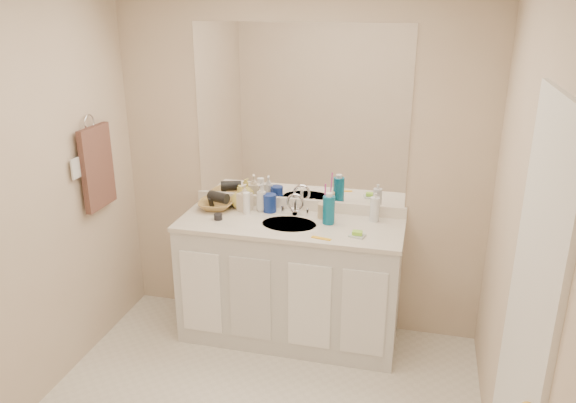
% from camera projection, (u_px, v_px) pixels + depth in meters
% --- Properties ---
extents(wall_back, '(2.60, 0.02, 2.40)m').
position_uv_depth(wall_back, '(299.00, 166.00, 3.92)').
color(wall_back, beige).
rests_on(wall_back, floor).
extents(wall_left, '(0.02, 2.60, 2.40)m').
position_uv_depth(wall_left, '(11.00, 215.00, 3.03)').
color(wall_left, beige).
rests_on(wall_left, floor).
extents(wall_right, '(0.02, 2.60, 2.40)m').
position_uv_depth(wall_right, '(524.00, 268.00, 2.43)').
color(wall_right, beige).
rests_on(wall_right, floor).
extents(vanity_cabinet, '(1.50, 0.55, 0.85)m').
position_uv_depth(vanity_cabinet, '(290.00, 283.00, 3.93)').
color(vanity_cabinet, silver).
rests_on(vanity_cabinet, floor).
extents(countertop, '(1.52, 0.57, 0.03)m').
position_uv_depth(countertop, '(290.00, 225.00, 3.78)').
color(countertop, silver).
rests_on(countertop, vanity_cabinet).
extents(backsplash, '(1.52, 0.03, 0.08)m').
position_uv_depth(backsplash, '(299.00, 204.00, 4.00)').
color(backsplash, white).
rests_on(backsplash, countertop).
extents(sink_basin, '(0.37, 0.37, 0.02)m').
position_uv_depth(sink_basin, '(289.00, 225.00, 3.76)').
color(sink_basin, beige).
rests_on(sink_basin, countertop).
extents(faucet, '(0.02, 0.02, 0.11)m').
position_uv_depth(faucet, '(295.00, 207.00, 3.90)').
color(faucet, silver).
rests_on(faucet, countertop).
extents(mirror, '(1.48, 0.01, 1.20)m').
position_uv_depth(mirror, '(299.00, 115.00, 3.79)').
color(mirror, white).
rests_on(mirror, wall_back).
extents(blue_mug, '(0.11, 0.11, 0.13)m').
position_uv_depth(blue_mug, '(270.00, 203.00, 3.95)').
color(blue_mug, navy).
rests_on(blue_mug, countertop).
extents(tan_cup, '(0.10, 0.10, 0.10)m').
position_uv_depth(tan_cup, '(323.00, 211.00, 3.84)').
color(tan_cup, tan).
rests_on(tan_cup, countertop).
extents(toothbrush, '(0.02, 0.04, 0.20)m').
position_uv_depth(toothbrush, '(325.00, 197.00, 3.80)').
color(toothbrush, '#DB39A4').
rests_on(toothbrush, tan_cup).
extents(mouthwash_bottle, '(0.09, 0.09, 0.19)m').
position_uv_depth(mouthwash_bottle, '(329.00, 210.00, 3.73)').
color(mouthwash_bottle, '#0A5F81').
rests_on(mouthwash_bottle, countertop).
extents(clear_pump_bottle, '(0.07, 0.07, 0.17)m').
position_uv_depth(clear_pump_bottle, '(375.00, 209.00, 3.78)').
color(clear_pump_bottle, white).
rests_on(clear_pump_bottle, countertop).
extents(soap_dish, '(0.11, 0.10, 0.01)m').
position_uv_depth(soap_dish, '(357.00, 236.00, 3.56)').
color(soap_dish, silver).
rests_on(soap_dish, countertop).
extents(green_soap, '(0.06, 0.05, 0.02)m').
position_uv_depth(green_soap, '(357.00, 233.00, 3.55)').
color(green_soap, '#91DF36').
rests_on(green_soap, soap_dish).
extents(orange_comb, '(0.13, 0.05, 0.01)m').
position_uv_depth(orange_comb, '(321.00, 238.00, 3.52)').
color(orange_comb, yellow).
rests_on(orange_comb, countertop).
extents(dark_jar, '(0.07, 0.07, 0.04)m').
position_uv_depth(dark_jar, '(218.00, 217.00, 3.82)').
color(dark_jar, black).
rests_on(dark_jar, countertop).
extents(extra_white_bottle, '(0.06, 0.06, 0.16)m').
position_uv_depth(extra_white_bottle, '(247.00, 203.00, 3.91)').
color(extra_white_bottle, white).
rests_on(extra_white_bottle, countertop).
extents(soap_bottle_white, '(0.09, 0.09, 0.20)m').
position_uv_depth(soap_bottle_white, '(262.00, 197.00, 3.96)').
color(soap_bottle_white, silver).
rests_on(soap_bottle_white, countertop).
extents(soap_bottle_cream, '(0.11, 0.11, 0.19)m').
position_uv_depth(soap_bottle_cream, '(245.00, 197.00, 3.96)').
color(soap_bottle_cream, beige).
rests_on(soap_bottle_cream, countertop).
extents(soap_bottle_yellow, '(0.16, 0.16, 0.17)m').
position_uv_depth(soap_bottle_yellow, '(240.00, 197.00, 4.02)').
color(soap_bottle_yellow, '#E4D058').
rests_on(soap_bottle_yellow, countertop).
extents(wicker_basket, '(0.28, 0.28, 0.06)m').
position_uv_depth(wicker_basket, '(216.00, 205.00, 4.01)').
color(wicker_basket, '#9E7940').
rests_on(wicker_basket, countertop).
extents(hair_dryer, '(0.17, 0.12, 0.08)m').
position_uv_depth(hair_dryer, '(219.00, 197.00, 3.99)').
color(hair_dryer, black).
rests_on(hair_dryer, wicker_basket).
extents(towel_ring, '(0.01, 0.11, 0.11)m').
position_uv_depth(towel_ring, '(89.00, 122.00, 3.61)').
color(towel_ring, silver).
rests_on(towel_ring, wall_left).
extents(hand_towel, '(0.04, 0.32, 0.55)m').
position_uv_depth(hand_towel, '(97.00, 167.00, 3.70)').
color(hand_towel, '#402822').
rests_on(hand_towel, towel_ring).
extents(switch_plate, '(0.01, 0.08, 0.13)m').
position_uv_depth(switch_plate, '(76.00, 168.00, 3.51)').
color(switch_plate, white).
rests_on(switch_plate, wall_left).
extents(door, '(0.02, 0.82, 2.00)m').
position_uv_depth(door, '(524.00, 346.00, 2.23)').
color(door, white).
rests_on(door, floor).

